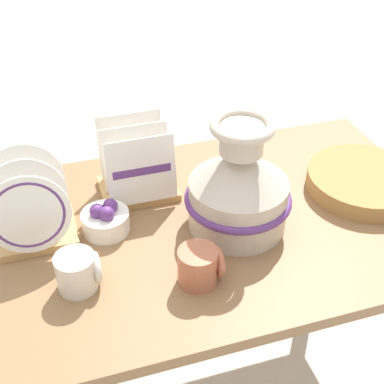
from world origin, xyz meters
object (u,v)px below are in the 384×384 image
object	(u,v)px
ceramic_vase	(239,187)
dish_rack_round_plates	(30,214)
wicker_charger_stack	(364,181)
mug_cream_glaze	(79,272)
mug_terracotta_glaze	(200,266)
dish_rack_square_plates	(137,173)
fruit_bowl	(106,220)

from	to	relation	value
ceramic_vase	dish_rack_round_plates	bearing A→B (deg)	169.13
wicker_charger_stack	mug_cream_glaze	size ratio (longest dim) A/B	3.21
ceramic_vase	mug_terracotta_glaze	distance (m)	0.25
ceramic_vase	dish_rack_square_plates	bearing A→B (deg)	134.25
dish_rack_round_plates	wicker_charger_stack	size ratio (longest dim) A/B	0.69
ceramic_vase	dish_rack_square_plates	world-z (taller)	ceramic_vase
ceramic_vase	mug_cream_glaze	xyz separation A→B (m)	(-0.44, -0.11, -0.08)
ceramic_vase	dish_rack_round_plates	world-z (taller)	ceramic_vase
dish_rack_round_plates	mug_cream_glaze	xyz separation A→B (m)	(0.09, -0.21, -0.04)
ceramic_vase	wicker_charger_stack	distance (m)	0.44
dish_rack_round_plates	fruit_bowl	xyz separation A→B (m)	(0.19, -0.02, -0.05)
dish_rack_square_plates	mug_terracotta_glaze	xyz separation A→B (m)	(0.06, -0.40, -0.02)
mug_cream_glaze	mug_terracotta_glaze	distance (m)	0.29
ceramic_vase	fruit_bowl	distance (m)	0.37
dish_rack_round_plates	mug_terracotta_glaze	world-z (taller)	dish_rack_round_plates
wicker_charger_stack	fruit_bowl	xyz separation A→B (m)	(-0.77, 0.04, 0.01)
mug_cream_glaze	ceramic_vase	bearing A→B (deg)	13.45
dish_rack_square_plates	mug_cream_glaze	world-z (taller)	dish_rack_square_plates
dish_rack_round_plates	mug_terracotta_glaze	bearing A→B (deg)	-36.46
wicker_charger_stack	ceramic_vase	bearing A→B (deg)	-174.09
wicker_charger_stack	fruit_bowl	distance (m)	0.77
fruit_bowl	mug_cream_glaze	bearing A→B (deg)	-117.06
mug_cream_glaze	fruit_bowl	bearing A→B (deg)	62.94
ceramic_vase	mug_terracotta_glaze	bearing A→B (deg)	-133.28
dish_rack_round_plates	fruit_bowl	world-z (taller)	dish_rack_round_plates
wicker_charger_stack	mug_terracotta_glaze	world-z (taller)	mug_terracotta_glaze
ceramic_vase	mug_terracotta_glaze	world-z (taller)	ceramic_vase
fruit_bowl	dish_rack_round_plates	bearing A→B (deg)	173.53
mug_terracotta_glaze	fruit_bowl	xyz separation A→B (m)	(-0.18, 0.25, -0.01)
dish_rack_square_plates	mug_cream_glaze	size ratio (longest dim) A/B	2.09
dish_rack_round_plates	fruit_bowl	distance (m)	0.20
dish_rack_square_plates	wicker_charger_stack	bearing A→B (deg)	-16.07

